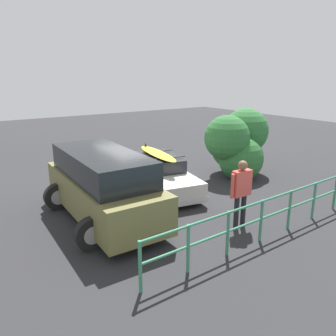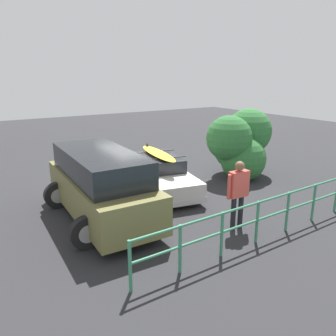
{
  "view_description": "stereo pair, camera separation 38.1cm",
  "coord_description": "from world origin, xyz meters",
  "px_view_note": "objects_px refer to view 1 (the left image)",
  "views": [
    {
      "loc": [
        5.57,
        9.97,
        3.95
      ],
      "look_at": [
        -0.35,
        1.35,
        0.95
      ],
      "focal_mm": 35.0,
      "sensor_mm": 36.0,
      "label": 1
    },
    {
      "loc": [
        5.26,
        10.18,
        3.95
      ],
      "look_at": [
        -0.35,
        1.35,
        0.95
      ],
      "focal_mm": 35.0,
      "sensor_mm": 36.0,
      "label": 2
    }
  ],
  "objects_px": {
    "suv_car": "(103,185)",
    "person_bystander": "(241,188)",
    "sedan_car": "(158,174)",
    "bush_near_left": "(237,142)"
  },
  "relations": [
    {
      "from": "suv_car",
      "to": "bush_near_left",
      "type": "bearing_deg",
      "value": -171.14
    },
    {
      "from": "suv_car",
      "to": "person_bystander",
      "type": "distance_m",
      "value": 3.75
    },
    {
      "from": "sedan_car",
      "to": "person_bystander",
      "type": "distance_m",
      "value": 3.78
    },
    {
      "from": "suv_car",
      "to": "person_bystander",
      "type": "xyz_separation_m",
      "value": [
        -2.74,
        2.56,
        0.11
      ]
    },
    {
      "from": "sedan_car",
      "to": "suv_car",
      "type": "distance_m",
      "value": 2.87
    },
    {
      "from": "bush_near_left",
      "to": "sedan_car",
      "type": "bearing_deg",
      "value": -3.28
    },
    {
      "from": "sedan_car",
      "to": "bush_near_left",
      "type": "distance_m",
      "value": 3.73
    },
    {
      "from": "bush_near_left",
      "to": "person_bystander",
      "type": "bearing_deg",
      "value": 45.37
    },
    {
      "from": "sedan_car",
      "to": "suv_car",
      "type": "height_order",
      "value": "suv_car"
    },
    {
      "from": "sedan_car",
      "to": "bush_near_left",
      "type": "xyz_separation_m",
      "value": [
        -3.65,
        0.21,
        0.75
      ]
    }
  ]
}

